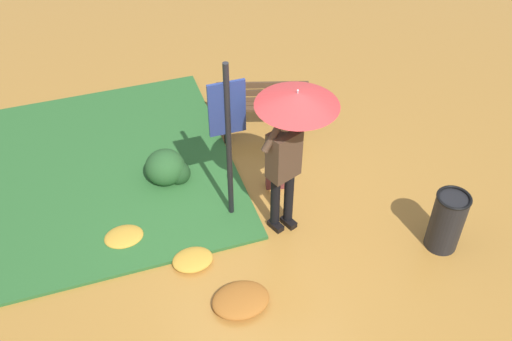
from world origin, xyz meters
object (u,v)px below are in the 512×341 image
at_px(park_bench, 265,106).
at_px(person_with_umbrella, 291,127).
at_px(info_sign_post, 228,127).
at_px(trash_bin, 447,221).
at_px(handbag, 277,179).

bearing_deg(park_bench, person_with_umbrella, -101.35).
distance_m(info_sign_post, trash_bin, 2.89).
xyz_separation_m(handbag, trash_bin, (1.58, -1.67, 0.29)).
bearing_deg(person_with_umbrella, park_bench, 78.65).
distance_m(handbag, trash_bin, 2.32).
xyz_separation_m(handbag, park_bench, (0.29, 1.35, 0.28)).
height_order(person_with_umbrella, handbag, person_with_umbrella).
bearing_deg(handbag, person_with_umbrella, -99.40).
relative_size(person_with_umbrella, park_bench, 1.42).
distance_m(person_with_umbrella, handbag, 1.59).
xyz_separation_m(park_bench, trash_bin, (1.29, -3.01, 0.02)).
bearing_deg(person_with_umbrella, handbag, 80.60).
distance_m(park_bench, trash_bin, 3.28).
relative_size(info_sign_post, trash_bin, 2.76).
distance_m(info_sign_post, park_bench, 2.22).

